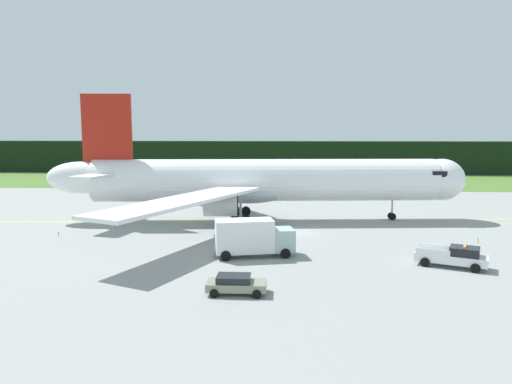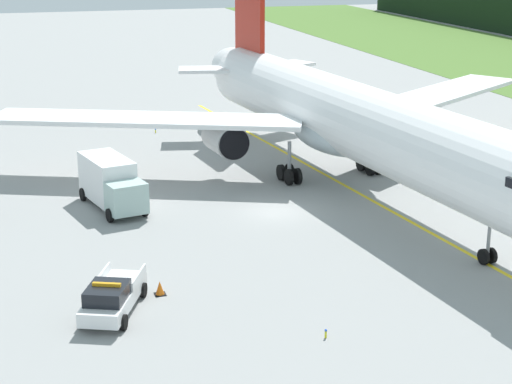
% 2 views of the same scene
% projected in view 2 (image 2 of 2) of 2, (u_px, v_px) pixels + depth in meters
% --- Properties ---
extents(ground, '(320.00, 320.00, 0.00)m').
position_uv_depth(ground, '(275.00, 212.00, 57.09)').
color(ground, gray).
extents(taxiway_centerline_main, '(67.73, 7.21, 0.01)m').
position_uv_depth(taxiway_centerline_main, '(349.00, 188.00, 62.38)').
color(taxiway_centerline_main, yellow).
rests_on(taxiway_centerline_main, ground).
extents(airliner, '(52.47, 48.24, 15.73)m').
position_uv_depth(airliner, '(347.00, 119.00, 61.54)').
color(airliner, white).
rests_on(airliner, ground).
extents(ops_pickup_truck, '(5.93, 4.02, 1.94)m').
position_uv_depth(ops_pickup_truck, '(112.00, 296.00, 41.51)').
color(ops_pickup_truck, white).
rests_on(ops_pickup_truck, ground).
extents(catering_truck, '(7.38, 3.99, 3.52)m').
position_uv_depth(catering_truck, '(111.00, 182.00, 57.42)').
color(catering_truck, '#A2BEB8').
rests_on(catering_truck, ground).
extents(apron_cone, '(0.59, 0.59, 0.74)m').
position_uv_depth(apron_cone, '(160.00, 288.00, 43.86)').
color(apron_cone, black).
rests_on(apron_cone, ground).
extents(taxiway_edge_light_east, '(0.12, 0.12, 0.44)m').
position_uv_depth(taxiway_edge_light_east, '(326.00, 333.00, 39.18)').
color(taxiway_edge_light_east, yellow).
rests_on(taxiway_edge_light_east, ground).
extents(taxiway_edge_light_west, '(0.12, 0.12, 0.41)m').
position_uv_depth(taxiway_edge_light_west, '(156.00, 131.00, 79.55)').
color(taxiway_edge_light_west, yellow).
rests_on(taxiway_edge_light_west, ground).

